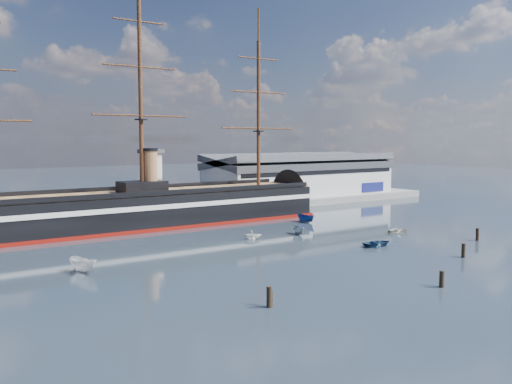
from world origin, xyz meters
TOP-DOWN VIEW (x-y plane):
  - ground at (0.00, 40.00)m, footprint 600.00×600.00m
  - quay at (10.00, 76.00)m, footprint 180.00×18.00m
  - warehouse at (58.00, 80.00)m, footprint 63.00×21.00m
  - quay_tower at (3.00, 73.00)m, footprint 5.00×5.00m
  - warship at (-9.24, 60.00)m, footprint 112.96×17.20m
  - motorboat_a at (-31.28, 25.07)m, footprint 7.30×3.92m
  - motorboat_b at (19.25, 13.62)m, footprint 1.80×3.74m
  - motorboat_c at (16.00, 32.00)m, footprint 5.50×3.44m
  - motorboat_d at (5.08, 32.99)m, footprint 5.11×5.79m
  - motorboat_e at (34.33, 21.26)m, footprint 1.86×3.14m
  - motorboat_f at (28.62, 44.01)m, footprint 6.18×2.62m
  - piling_near_left at (-19.94, -4.77)m, footprint 0.64×0.64m
  - piling_near_mid at (3.90, -11.10)m, footprint 0.64×0.64m
  - piling_near_right at (23.01, -1.56)m, footprint 0.64×0.64m
  - piling_far_right at (39.16, 6.18)m, footprint 0.64×0.64m

SIDE VIEW (x-z plane):
  - ground at x=0.00m, z-range 0.00..0.00m
  - quay at x=10.00m, z-range -1.00..1.00m
  - motorboat_a at x=-31.28m, z-range -1.39..1.39m
  - motorboat_b at x=19.25m, z-range -0.84..0.84m
  - motorboat_c at x=16.00m, z-range -1.03..1.03m
  - motorboat_d at x=5.08m, z-range -1.00..1.00m
  - motorboat_e at x=34.33m, z-range -0.69..0.69m
  - motorboat_f at x=28.62m, z-range -1.21..1.21m
  - piling_near_left at x=-19.94m, z-range -1.60..1.60m
  - piling_near_mid at x=3.90m, z-range -1.45..1.45m
  - piling_near_right at x=23.01m, z-range -1.53..1.53m
  - piling_far_right at x=39.16m, z-range -1.56..1.56m
  - warship at x=-9.24m, z-range -22.93..31.01m
  - warehouse at x=58.00m, z-range 2.18..13.78m
  - quay_tower at x=3.00m, z-range 2.25..17.25m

